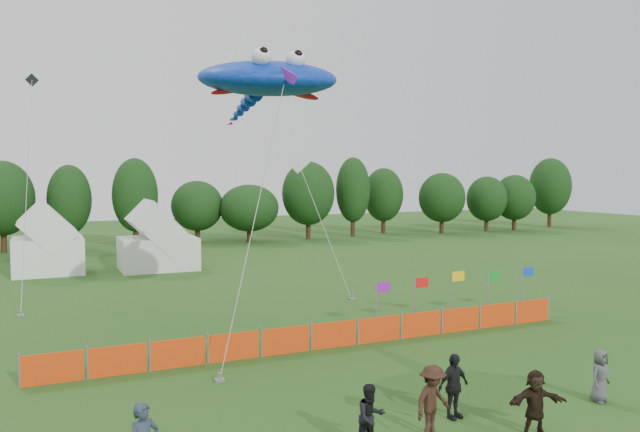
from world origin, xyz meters
name	(u,v)px	position (x,y,z in m)	size (l,w,h in m)	color
ground	(411,418)	(0.00, 0.00, 0.00)	(160.00, 160.00, 0.00)	#234C16
treeline	(162,201)	(1.61, 44.93, 4.18)	(104.57, 8.78, 8.36)	#382314
tent_left	(48,244)	(-8.53, 31.50, 2.00)	(4.50, 4.50, 3.97)	white
tent_right	(158,243)	(-1.46, 30.19, 1.86)	(5.23, 4.19, 3.69)	silver
barrier_fence	(334,335)	(1.12, 7.16, 0.50)	(21.90, 0.06, 1.00)	#E03D0C
flag_row	(456,289)	(8.19, 8.90, 1.45)	(8.73, 0.24, 2.23)	gray
spectator_b	(371,417)	(-1.99, -1.28, 0.81)	(0.79, 0.61, 1.62)	black
spectator_c	(433,401)	(-0.17, -1.25, 0.93)	(1.20, 0.69, 1.85)	#311C13
spectator_d	(453,386)	(1.05, -0.49, 0.90)	(1.05, 0.44, 1.80)	black
spectator_e	(600,376)	(5.73, -1.26, 0.78)	(0.76, 0.49, 1.56)	#494A4E
spectator_f	(535,402)	(2.31, -2.25, 0.84)	(1.56, 0.50, 1.68)	black
stingray_kite	(265,81)	(-0.60, 10.00, 10.47)	(6.75, 12.07, 11.50)	blue
small_kite_white	(310,192)	(5.06, 18.44, 5.69)	(2.05, 4.81, 8.09)	white
small_kite_dark	(27,175)	(-9.56, 22.59, 6.67)	(1.34, 8.66, 12.58)	black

